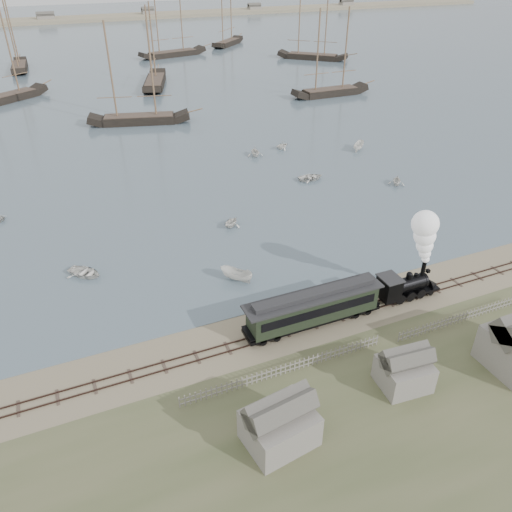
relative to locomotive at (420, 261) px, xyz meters
name	(u,v)px	position (x,y,z in m)	size (l,w,h in m)	color
ground	(313,310)	(-11.02, 2.00, -4.33)	(600.00, 600.00, 0.00)	gray
harbor_water	(90,47)	(-11.02, 172.00, -4.30)	(600.00, 336.00, 0.06)	#4B5F6B
rail_track	(322,321)	(-11.02, 0.00, -4.29)	(120.00, 1.80, 0.16)	#34221C
picket_fence_west	(286,374)	(-17.52, -5.00, -4.33)	(19.00, 0.10, 1.20)	gray
picket_fence_east	(460,322)	(1.48, -5.50, -4.33)	(15.00, 0.10, 1.20)	gray
shed_left	(279,440)	(-21.02, -11.00, -4.33)	(5.00, 4.00, 4.10)	gray
shed_mid	(401,384)	(-9.02, -10.00, -4.33)	(4.00, 3.50, 3.60)	gray
far_spit	(68,21)	(-11.02, 252.00, -4.33)	(500.00, 20.00, 1.80)	tan
locomotive	(420,261)	(0.00, 0.00, 0.00)	(7.53, 2.81, 9.39)	black
passenger_coach	(313,307)	(-12.16, 0.00, -2.17)	(14.10, 2.72, 3.42)	black
beached_dinghy	(327,301)	(-9.15, 2.31, -3.96)	(3.64, 2.60, 0.75)	white
rowboat_0	(85,272)	(-31.62, 17.55, -3.85)	(4.08, 2.91, 0.85)	white
rowboat_1	(231,222)	(-12.38, 21.86, -3.55)	(2.76, 2.38, 1.46)	white
rowboat_2	(236,275)	(-16.33, 9.87, -3.53)	(3.83, 1.44, 1.48)	white
rowboat_3	(311,177)	(4.78, 31.46, -3.85)	(4.12, 2.94, 0.85)	white
rowboat_4	(397,180)	(16.06, 24.44, -3.51)	(2.88, 2.49, 1.52)	white
rowboat_5	(358,146)	(19.21, 40.01, -3.54)	(3.79, 1.43, 1.47)	white
rowboat_7	(255,152)	(0.76, 44.54, -3.43)	(3.21, 2.77, 1.69)	white
rowboat_8	(282,145)	(6.76, 46.03, -3.55)	(2.74, 2.37, 1.44)	white
schooner_2	(134,74)	(-13.90, 71.84, 5.73)	(20.73, 4.78, 20.00)	black
schooner_3	(151,45)	(-3.05, 103.30, 5.73)	(22.53, 5.20, 20.00)	black
schooner_4	(333,53)	(34.44, 75.96, 5.73)	(19.96, 4.61, 20.00)	black
schooner_5	(314,26)	(52.93, 118.89, 5.73)	(22.75, 5.25, 20.00)	black
schooner_7	(12,34)	(-35.60, 138.89, 5.73)	(19.44, 4.49, 20.00)	black
schooner_8	(170,24)	(12.34, 141.92, 5.73)	(23.29, 5.37, 20.00)	black
schooner_9	(227,16)	(36.98, 155.12, 5.73)	(19.77, 4.56, 20.00)	black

